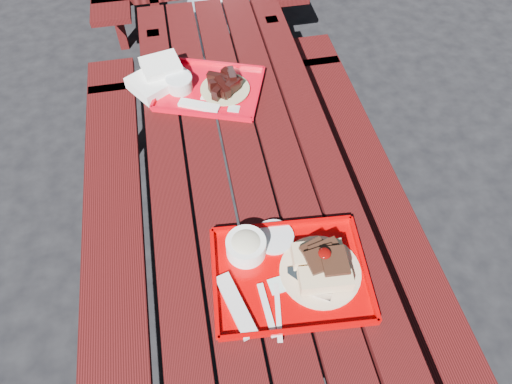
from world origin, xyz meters
TOP-DOWN VIEW (x-y plane):
  - ground at (0.00, 0.00)m, footprint 60.00×60.00m
  - picnic_table_near at (-0.00, 0.00)m, footprint 1.41×2.40m
  - near_tray at (0.05, -0.43)m, footprint 0.52×0.42m
  - far_tray at (-0.09, 0.47)m, footprint 0.53×0.47m
  - white_cloth at (-0.29, 0.57)m, footprint 0.29×0.27m

SIDE VIEW (x-z plane):
  - ground at x=0.00m, z-range 0.00..0.00m
  - picnic_table_near at x=0.00m, z-range 0.19..0.94m
  - far_tray at x=-0.09m, z-range 0.74..0.81m
  - near_tray at x=0.05m, z-range 0.71..0.86m
  - white_cloth at x=-0.29m, z-range 0.74..0.84m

